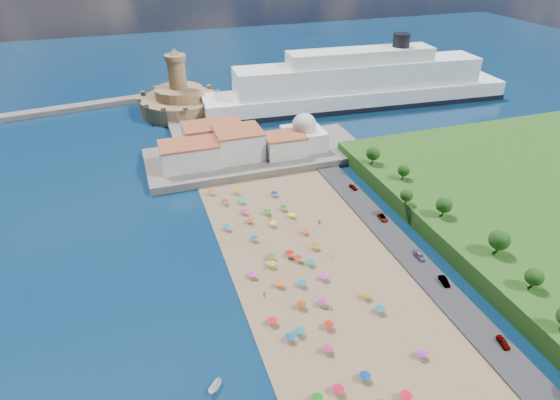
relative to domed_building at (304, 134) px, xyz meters
name	(u,v)px	position (x,y,z in m)	size (l,w,h in m)	color
ground	(295,269)	(-30.00, -71.00, -8.97)	(700.00, 700.00, 0.00)	#071938
terrace	(257,155)	(-20.00, 2.00, -7.47)	(90.00, 36.00, 3.00)	#59544C
jetty	(190,132)	(-42.00, 37.00, -7.77)	(18.00, 70.00, 2.40)	#59544C
waterfront_buildings	(225,145)	(-33.05, 2.64, -1.10)	(57.00, 29.00, 11.00)	silver
domed_building	(304,134)	(0.00, 0.00, 0.00)	(16.00, 16.00, 15.00)	silver
fortress	(180,100)	(-42.00, 67.00, -2.29)	(40.00, 40.00, 32.40)	#A27B51
cruise_ship	(359,86)	(49.38, 48.00, 1.70)	(165.95, 34.80, 36.02)	black
beach_parasols	(305,289)	(-31.30, -81.97, -6.83)	(32.76, 115.43, 2.20)	gray
beachgoers	(291,256)	(-29.32, -66.25, -7.84)	(32.53, 90.16, 1.89)	tan
parked_cars	(412,248)	(6.00, -74.59, -7.59)	(2.49, 81.88, 1.45)	gray
hillside_trees	(471,230)	(18.93, -82.10, 0.96)	(14.73, 110.51, 7.37)	#382314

